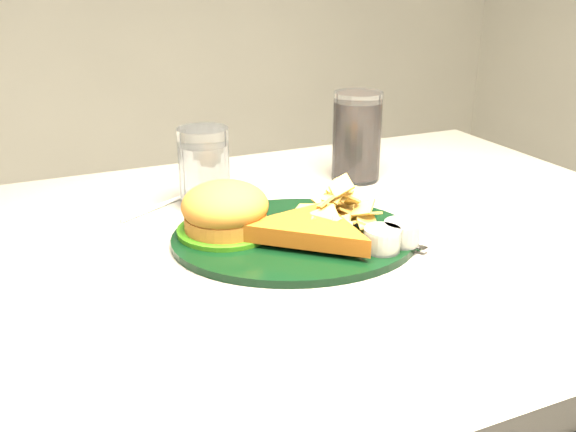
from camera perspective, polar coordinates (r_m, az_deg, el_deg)
name	(u,v)px	position (r m, az deg, el deg)	size (l,w,h in m)	color
dinner_plate	(295,215)	(0.83, 0.60, 0.06)	(0.32, 0.27, 0.07)	black
water_glass	(204,168)	(0.96, -7.46, 4.28)	(0.08, 0.08, 0.12)	silver
cola_glass	(357,137)	(1.08, 6.13, 7.03)	(0.08, 0.08, 0.15)	black
fork_napkin	(377,235)	(0.86, 7.89, -1.65)	(0.13, 0.17, 0.01)	white
wrapped_straw	(165,204)	(0.99, -10.90, 1.09)	(0.17, 0.06, 0.01)	silver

